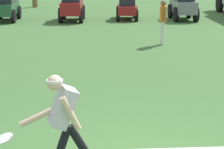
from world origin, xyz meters
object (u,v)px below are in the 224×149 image
parked_car_slot_a (6,6)px  parked_car_slot_c (127,8)px  frisbee_thrower (64,119)px  teammate_near_sideline (163,18)px  frisbee_in_flight (4,139)px  parked_car_slot_b (72,6)px  parked_car_slot_d (183,5)px

parked_car_slot_a → parked_car_slot_c: 6.04m
frisbee_thrower → teammate_near_sideline: 10.02m
frisbee_in_flight → parked_car_slot_a: parked_car_slot_a is taller
frisbee_in_flight → parked_car_slot_c: parked_car_slot_c is taller
frisbee_in_flight → frisbee_thrower: bearing=1.2°
frisbee_thrower → parked_car_slot_b: (-0.24, 16.25, -0.06)m
frisbee_in_flight → parked_car_slot_d: bearing=69.3°
teammate_near_sideline → parked_car_slot_d: teammate_near_sideline is taller
teammate_near_sideline → parked_car_slot_c: size_ratio=0.69×
frisbee_thrower → parked_car_slot_b: size_ratio=0.59×
teammate_near_sideline → parked_car_slot_d: (2.26, 6.76, -0.20)m
frisbee_in_flight → parked_car_slot_b: 16.27m
frisbee_in_flight → parked_car_slot_c: bearing=78.6°
teammate_near_sideline → parked_car_slot_c: bearing=94.4°
parked_car_slot_b → parked_car_slot_c: parked_car_slot_b is taller
frisbee_in_flight → parked_car_slot_a: 16.71m
frisbee_in_flight → teammate_near_sideline: 10.32m
parked_car_slot_a → parked_car_slot_b: size_ratio=1.01×
frisbee_in_flight → teammate_near_sideline: bearing=67.8°
frisbee_thrower → parked_car_slot_b: frisbee_thrower is taller
parked_car_slot_b → parked_car_slot_d: (5.57, 0.04, 0.00)m
teammate_near_sideline → parked_car_slot_c: (-0.55, 7.10, -0.38)m
frisbee_in_flight → parked_car_slot_c: size_ratio=0.15×
parked_car_slot_a → parked_car_slot_b: bearing=-4.1°
parked_car_slot_d → parked_car_slot_b: bearing=-179.6°
parked_car_slot_a → parked_car_slot_b: (3.26, -0.23, 0.02)m
teammate_near_sideline → parked_car_slot_a: (-6.58, 6.95, -0.22)m
teammate_near_sideline → parked_car_slot_c: 7.13m
parked_car_slot_b → parked_car_slot_a: bearing=175.9°
frisbee_in_flight → teammate_near_sideline: teammate_near_sideline is taller
frisbee_in_flight → parked_car_slot_a: bearing=99.3°
frisbee_thrower → parked_car_slot_c: bearing=81.3°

